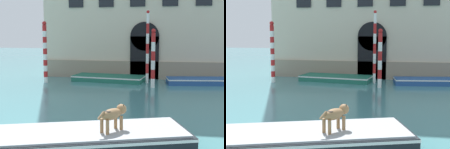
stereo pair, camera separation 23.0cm
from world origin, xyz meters
TOP-DOWN VIEW (x-y plane):
  - boat_foreground at (1.69, 7.45)m, footprint 7.83×4.39m
  - dog_on_deck at (3.28, 7.83)m, footprint 0.71×0.96m
  - boat_moored_near_palazzo at (0.88, 19.81)m, footprint 4.93×2.52m
  - boat_moored_far at (7.59, 19.61)m, footprint 5.90×2.22m
  - mooring_pole_0 at (-3.05, 18.47)m, footprint 0.27×0.27m
  - mooring_pole_1 at (3.46, 19.41)m, footprint 0.19×0.19m
  - mooring_pole_2 at (3.90, 17.80)m, footprint 0.25×0.25m

SIDE VIEW (x-z plane):
  - boat_moored_near_palazzo at x=0.88m, z-range 0.01..0.39m
  - boat_moored_far at x=7.59m, z-range 0.01..0.41m
  - boat_foreground at x=1.69m, z-range 0.02..0.53m
  - dog_on_deck at x=3.28m, z-range 0.62..1.35m
  - mooring_pole_2 at x=3.90m, z-range 0.02..3.48m
  - mooring_pole_0 at x=-3.05m, z-range 0.02..3.97m
  - mooring_pole_1 at x=3.46m, z-range 0.02..4.62m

